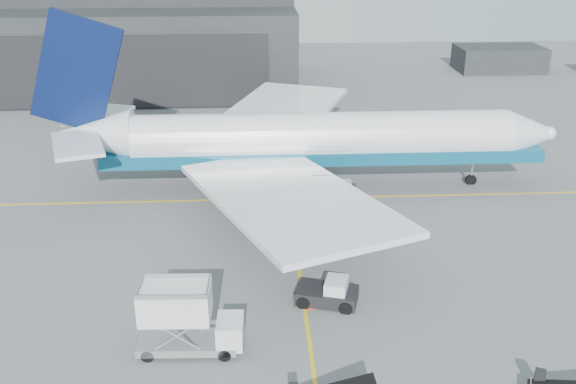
{
  "coord_description": "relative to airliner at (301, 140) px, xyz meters",
  "views": [
    {
      "loc": [
        -2.99,
        -33.07,
        23.14
      ],
      "look_at": [
        -0.61,
        10.91,
        4.5
      ],
      "focal_mm": 40.0,
      "sensor_mm": 36.0,
      "label": 1
    }
  ],
  "objects": [
    {
      "name": "ground",
      "position": [
        -1.26,
        -22.53,
        -4.67
      ],
      "size": [
        200.0,
        200.0,
        0.0
      ],
      "primitive_type": "plane",
      "color": "#565659",
      "rests_on": "ground"
    },
    {
      "name": "taxi_lines",
      "position": [
        -1.26,
        -9.86,
        -4.66
      ],
      "size": [
        80.0,
        42.12,
        0.02
      ],
      "color": "gold",
      "rests_on": "ground"
    },
    {
      "name": "hangar",
      "position": [
        -23.26,
        42.42,
        4.87
      ],
      "size": [
        50.0,
        28.3,
        28.0
      ],
      "color": "black",
      "rests_on": "ground"
    },
    {
      "name": "distant_bldg_a",
      "position": [
        36.74,
        49.47,
        -4.67
      ],
      "size": [
        14.0,
        8.0,
        4.0
      ],
      "primitive_type": "cube",
      "color": "black",
      "rests_on": "ground"
    },
    {
      "name": "airliner",
      "position": [
        0.0,
        0.0,
        0.0
      ],
      "size": [
        47.61,
        46.16,
        16.71
      ],
      "color": "white",
      "rests_on": "ground"
    },
    {
      "name": "catering_truck",
      "position": [
        -8.43,
        -24.4,
        -2.56
      ],
      "size": [
        6.17,
        2.54,
        4.19
      ],
      "rotation": [
        0.0,
        0.0,
        -0.04
      ],
      "color": "gray",
      "rests_on": "ground"
    },
    {
      "name": "pushback_tug",
      "position": [
        0.37,
        -19.79,
        -3.99
      ],
      "size": [
        4.4,
        3.24,
        1.83
      ],
      "rotation": [
        0.0,
        0.0,
        -0.28
      ],
      "color": "black",
      "rests_on": "ground"
    },
    {
      "name": "traffic_cone",
      "position": [
        -0.85,
        -20.38,
        -4.41
      ],
      "size": [
        0.39,
        0.39,
        0.56
      ],
      "color": "#F82F07",
      "rests_on": "ground"
    }
  ]
}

